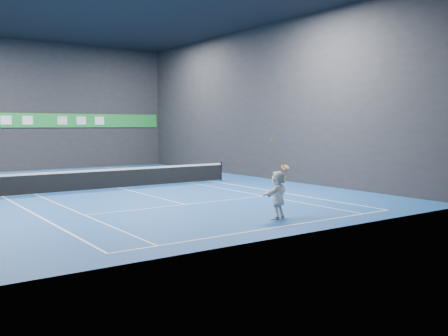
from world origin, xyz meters
TOP-DOWN VIEW (x-y plane):
  - ground at (0.00, 0.00)m, footprint 26.00×26.00m
  - ceiling at (0.00, 0.00)m, footprint 26.00×26.00m
  - wall_back at (0.00, 13.00)m, footprint 18.00×0.10m
  - wall_front at (0.00, -13.00)m, footprint 18.00×0.10m
  - wall_right at (9.00, 0.00)m, footprint 0.10×26.00m
  - baseline_near at (0.00, -11.89)m, footprint 10.98×0.08m
  - baseline_far at (0.00, 11.89)m, footprint 10.98×0.08m
  - sideline_doubles_left at (-5.49, 0.00)m, footprint 0.08×23.78m
  - sideline_doubles_right at (5.49, 0.00)m, footprint 0.08×23.78m
  - sideline_singles_left at (-4.11, 0.00)m, footprint 0.06×23.78m
  - sideline_singles_right at (4.11, 0.00)m, footprint 0.06×23.78m
  - service_line_near at (0.00, -6.40)m, footprint 8.23×0.06m
  - service_line_far at (0.00, 6.40)m, footprint 8.23×0.06m
  - center_service_line at (0.00, 0.00)m, footprint 0.06×12.80m
  - player at (1.01, -10.79)m, footprint 1.57×1.03m
  - tennis_ball at (0.74, -10.80)m, footprint 0.07×0.07m
  - tennis_net at (0.00, 0.00)m, footprint 12.50×0.10m
  - sponsor_banner at (0.00, 12.93)m, footprint 17.64×0.11m
  - tennis_racket at (1.39, -10.74)m, footprint 0.41×0.37m

SIDE VIEW (x-z plane):
  - ground at x=0.00m, z-range 0.00..0.00m
  - baseline_near at x=0.00m, z-range 0.00..0.01m
  - baseline_far at x=0.00m, z-range 0.00..0.01m
  - sideline_doubles_left at x=-5.49m, z-range 0.00..0.01m
  - sideline_doubles_right at x=5.49m, z-range 0.00..0.01m
  - sideline_singles_left at x=-4.11m, z-range 0.00..0.01m
  - sideline_singles_right at x=4.11m, z-range 0.00..0.01m
  - service_line_near at x=0.00m, z-range 0.00..0.01m
  - service_line_far at x=0.00m, z-range 0.00..0.01m
  - center_service_line at x=0.00m, z-range 0.00..0.01m
  - tennis_net at x=0.00m, z-range 0.00..1.07m
  - player at x=1.01m, z-range 0.00..1.62m
  - tennis_racket at x=1.39m, z-range 1.36..2.02m
  - tennis_ball at x=0.74m, z-range 2.64..2.72m
  - sponsor_banner at x=0.00m, z-range 3.00..4.00m
  - wall_back at x=0.00m, z-range 0.00..9.00m
  - wall_front at x=0.00m, z-range 0.00..9.00m
  - wall_right at x=9.00m, z-range 0.00..9.00m
  - ceiling at x=0.00m, z-range 9.00..9.00m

